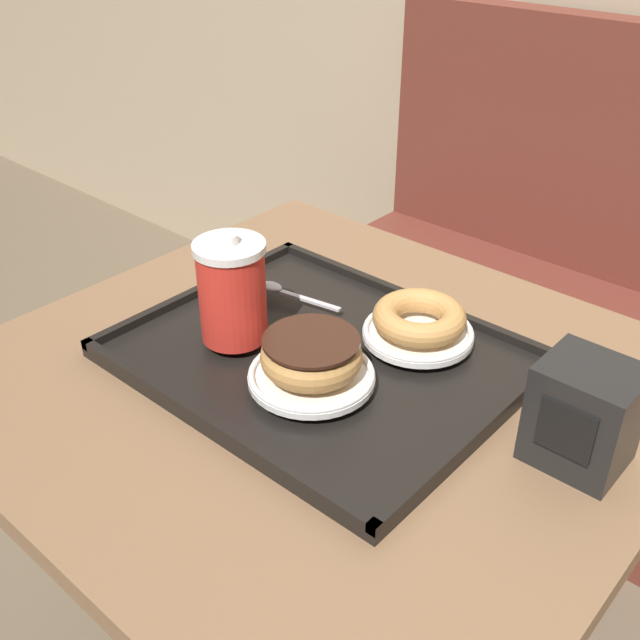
% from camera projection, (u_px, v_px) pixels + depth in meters
% --- Properties ---
extents(booth_bench, '(1.28, 0.44, 1.00)m').
position_uv_depth(booth_bench, '(590.00, 356.00, 1.69)').
color(booth_bench, brown).
rests_on(booth_bench, ground_plane).
extents(cafe_table, '(0.83, 0.78, 0.72)m').
position_uv_depth(cafe_table, '(322.00, 477.00, 1.04)').
color(cafe_table, '#846042').
rests_on(cafe_table, ground_plane).
extents(serving_tray, '(0.48, 0.39, 0.02)m').
position_uv_depth(serving_tray, '(320.00, 357.00, 0.96)').
color(serving_tray, black).
rests_on(serving_tray, cafe_table).
extents(coffee_cup_front, '(0.09, 0.09, 0.15)m').
position_uv_depth(coffee_cup_front, '(232.00, 291.00, 0.94)').
color(coffee_cup_front, red).
rests_on(coffee_cup_front, serving_tray).
extents(plate_with_chocolate_donut, '(0.15, 0.15, 0.01)m').
position_uv_depth(plate_with_chocolate_donut, '(311.00, 375.00, 0.89)').
color(plate_with_chocolate_donut, white).
rests_on(plate_with_chocolate_donut, serving_tray).
extents(donut_chocolate_glazed, '(0.12, 0.12, 0.04)m').
position_uv_depth(donut_chocolate_glazed, '(311.00, 355.00, 0.88)').
color(donut_chocolate_glazed, tan).
rests_on(donut_chocolate_glazed, plate_with_chocolate_donut).
extents(plate_with_plain_donut, '(0.14, 0.14, 0.01)m').
position_uv_depth(plate_with_plain_donut, '(418.00, 333.00, 0.97)').
color(plate_with_plain_donut, white).
rests_on(plate_with_plain_donut, serving_tray).
extents(donut_plain, '(0.12, 0.12, 0.03)m').
position_uv_depth(donut_plain, '(419.00, 317.00, 0.96)').
color(donut_plain, tan).
rests_on(donut_plain, plate_with_plain_donut).
extents(spoon, '(0.13, 0.04, 0.01)m').
position_uv_depth(spoon, '(281.00, 290.00, 1.07)').
color(spoon, silver).
rests_on(spoon, serving_tray).
extents(napkin_dispenser, '(0.10, 0.09, 0.12)m').
position_uv_depth(napkin_dispenser, '(584.00, 415.00, 0.78)').
color(napkin_dispenser, black).
rests_on(napkin_dispenser, cafe_table).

